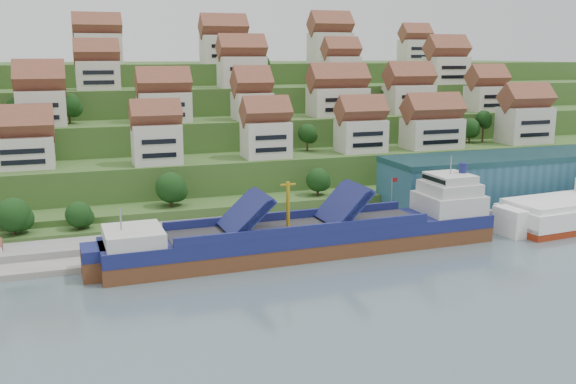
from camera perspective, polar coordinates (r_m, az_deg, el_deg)
name	(u,v)px	position (r m, az deg, el deg)	size (l,w,h in m)	color
ground	(326,252)	(112.91, 3.38, -5.32)	(300.00, 300.00, 0.00)	slate
quay	(388,216)	(133.94, 8.86, -2.14)	(180.00, 14.00, 2.20)	gray
hillside	(203,128)	(208.42, -7.56, 5.69)	(260.00, 128.00, 31.00)	#2D4C1E
hillside_village	(240,93)	(165.60, -4.26, 8.80)	(159.47, 62.20, 29.23)	beige
hillside_trees	(192,137)	(145.58, -8.56, 4.87)	(139.31, 62.91, 30.90)	#173E14
warehouse	(513,176)	(151.64, 19.33, 1.35)	(60.00, 15.00, 10.00)	#27566C
flagpole	(392,194)	(127.46, 9.24, -0.22)	(1.28, 0.16, 8.00)	gray
cargo_ship	(318,236)	(111.80, 2.66, -3.89)	(69.65, 12.27, 15.29)	brown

